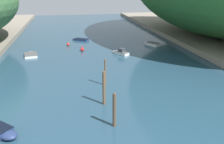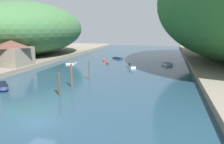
{
  "view_description": "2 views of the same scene",
  "coord_description": "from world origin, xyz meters",
  "px_view_note": "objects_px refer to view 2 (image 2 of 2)",
  "views": [
    {
      "loc": [
        -5.71,
        -10.33,
        11.58
      ],
      "look_at": [
        -0.73,
        16.1,
        2.17
      ],
      "focal_mm": 40.0,
      "sensor_mm": 36.0,
      "label": 1
    },
    {
      "loc": [
        11.84,
        -17.21,
        8.9
      ],
      "look_at": [
        2.87,
        17.28,
        1.67
      ],
      "focal_mm": 35.0,
      "sensor_mm": 36.0,
      "label": 2
    }
  ],
  "objects_px": {
    "boat_moored_right": "(117,58)",
    "boat_white_cruiser": "(3,87)",
    "boat_navy_launch": "(72,63)",
    "channel_buoy_far": "(104,60)",
    "boat_red_skiff": "(166,64)",
    "boat_open_rowboat": "(130,66)",
    "channel_buoy_near": "(107,62)",
    "boathouse_shed": "(12,53)"
  },
  "relations": [
    {
      "from": "boat_red_skiff",
      "to": "channel_buoy_near",
      "type": "relative_size",
      "value": 3.88
    },
    {
      "from": "boat_navy_launch",
      "to": "boat_moored_right",
      "type": "xyz_separation_m",
      "value": [
        9.14,
        11.06,
        -0.01
      ]
    },
    {
      "from": "boat_open_rowboat",
      "to": "boat_moored_right",
      "type": "xyz_separation_m",
      "value": [
        -6.26,
        13.02,
        -0.13
      ]
    },
    {
      "from": "boat_moored_right",
      "to": "channel_buoy_near",
      "type": "bearing_deg",
      "value": -145.46
    },
    {
      "from": "boathouse_shed",
      "to": "boat_moored_right",
      "type": "xyz_separation_m",
      "value": [
        17.84,
        22.1,
        -3.51
      ]
    },
    {
      "from": "channel_buoy_far",
      "to": "boathouse_shed",
      "type": "bearing_deg",
      "value": -131.46
    },
    {
      "from": "channel_buoy_near",
      "to": "boat_open_rowboat",
      "type": "bearing_deg",
      "value": -27.56
    },
    {
      "from": "boat_moored_right",
      "to": "channel_buoy_far",
      "type": "bearing_deg",
      "value": -172.78
    },
    {
      "from": "boat_white_cruiser",
      "to": "boat_open_rowboat",
      "type": "bearing_deg",
      "value": -170.77
    },
    {
      "from": "boathouse_shed",
      "to": "boat_navy_launch",
      "type": "height_order",
      "value": "boathouse_shed"
    },
    {
      "from": "boat_open_rowboat",
      "to": "channel_buoy_near",
      "type": "relative_size",
      "value": 3.44
    },
    {
      "from": "boathouse_shed",
      "to": "boat_red_skiff",
      "type": "bearing_deg",
      "value": 24.78
    },
    {
      "from": "boat_open_rowboat",
      "to": "boat_red_skiff",
      "type": "distance_m",
      "value": 9.64
    },
    {
      "from": "boathouse_shed",
      "to": "boat_white_cruiser",
      "type": "distance_m",
      "value": 16.37
    },
    {
      "from": "boat_navy_launch",
      "to": "channel_buoy_far",
      "type": "xyz_separation_m",
      "value": [
        6.54,
        6.22,
        0.11
      ]
    },
    {
      "from": "boat_open_rowboat",
      "to": "channel_buoy_far",
      "type": "relative_size",
      "value": 4.04
    },
    {
      "from": "boathouse_shed",
      "to": "boat_open_rowboat",
      "type": "distance_m",
      "value": 25.98
    },
    {
      "from": "channel_buoy_near",
      "to": "channel_buoy_far",
      "type": "relative_size",
      "value": 1.17
    },
    {
      "from": "boathouse_shed",
      "to": "boat_moored_right",
      "type": "height_order",
      "value": "boathouse_shed"
    },
    {
      "from": "boat_white_cruiser",
      "to": "boat_moored_right",
      "type": "bearing_deg",
      "value": -150.79
    },
    {
      "from": "boat_open_rowboat",
      "to": "boat_moored_right",
      "type": "height_order",
      "value": "boat_open_rowboat"
    },
    {
      "from": "boathouse_shed",
      "to": "boat_moored_right",
      "type": "bearing_deg",
      "value": 51.08
    },
    {
      "from": "boat_red_skiff",
      "to": "boathouse_shed",
      "type": "bearing_deg",
      "value": 174.77
    },
    {
      "from": "boathouse_shed",
      "to": "boat_red_skiff",
      "type": "distance_m",
      "value": 35.32
    },
    {
      "from": "boat_open_rowboat",
      "to": "channel_buoy_near",
      "type": "height_order",
      "value": "boat_open_rowboat"
    },
    {
      "from": "boat_navy_launch",
      "to": "boat_moored_right",
      "type": "distance_m",
      "value": 14.35
    },
    {
      "from": "boat_navy_launch",
      "to": "boat_open_rowboat",
      "type": "xyz_separation_m",
      "value": [
        15.4,
        -1.96,
        0.13
      ]
    },
    {
      "from": "boat_navy_launch",
      "to": "channel_buoy_far",
      "type": "relative_size",
      "value": 4.77
    },
    {
      "from": "boat_navy_launch",
      "to": "channel_buoy_far",
      "type": "height_order",
      "value": "channel_buoy_far"
    },
    {
      "from": "boat_moored_right",
      "to": "boat_white_cruiser",
      "type": "bearing_deg",
      "value": -158.79
    },
    {
      "from": "boathouse_shed",
      "to": "channel_buoy_far",
      "type": "xyz_separation_m",
      "value": [
        15.24,
        17.26,
        -3.4
      ]
    },
    {
      "from": "boat_white_cruiser",
      "to": "boat_moored_right",
      "type": "relative_size",
      "value": 1.13
    },
    {
      "from": "boathouse_shed",
      "to": "boat_white_cruiser",
      "type": "relative_size",
      "value": 1.72
    },
    {
      "from": "boat_navy_launch",
      "to": "boat_red_skiff",
      "type": "height_order",
      "value": "boat_red_skiff"
    },
    {
      "from": "boat_white_cruiser",
      "to": "boathouse_shed",
      "type": "bearing_deg",
      "value": -103.04
    },
    {
      "from": "boat_open_rowboat",
      "to": "boat_navy_launch",
      "type": "bearing_deg",
      "value": 139.03
    },
    {
      "from": "channel_buoy_far",
      "to": "boat_open_rowboat",
      "type": "bearing_deg",
      "value": -42.69
    },
    {
      "from": "boat_white_cruiser",
      "to": "boat_red_skiff",
      "type": "distance_m",
      "value": 36.35
    },
    {
      "from": "boathouse_shed",
      "to": "channel_buoy_near",
      "type": "xyz_separation_m",
      "value": [
        17.69,
        12.43,
        -3.34
      ]
    },
    {
      "from": "boat_open_rowboat",
      "to": "boat_red_skiff",
      "type": "xyz_separation_m",
      "value": [
        7.8,
        5.65,
        -0.06
      ]
    },
    {
      "from": "boat_open_rowboat",
      "to": "boat_white_cruiser",
      "type": "bearing_deg",
      "value": -157.95
    },
    {
      "from": "boat_moored_right",
      "to": "boat_red_skiff",
      "type": "bearing_deg",
      "value": -82.18
    }
  ]
}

